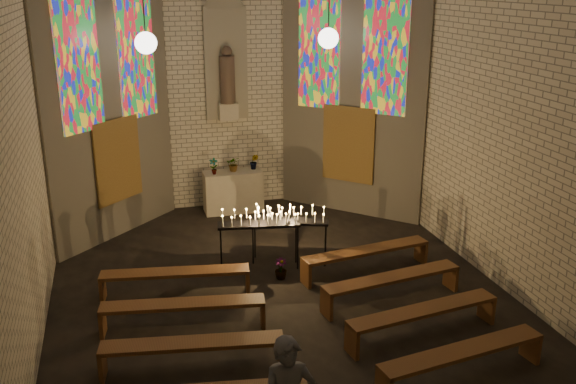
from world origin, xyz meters
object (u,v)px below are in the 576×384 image
at_px(aisle_flower_pot, 281,269).
at_px(votive_stand_left, 259,220).
at_px(altar, 233,191).
at_px(votive_stand_right, 290,217).

bearing_deg(aisle_flower_pot, votive_stand_left, 115.45).
distance_m(altar, aisle_flower_pot, 3.92).
xyz_separation_m(altar, votive_stand_right, (0.54, -3.22, 0.46)).
relative_size(altar, aisle_flower_pot, 3.45).
bearing_deg(votive_stand_left, altar, 97.34).
height_order(votive_stand_left, votive_stand_right, votive_stand_left).
height_order(altar, votive_stand_right, votive_stand_right).
distance_m(aisle_flower_pot, votive_stand_right, 1.08).
height_order(altar, aisle_flower_pot, altar).
distance_m(aisle_flower_pot, votive_stand_left, 1.03).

